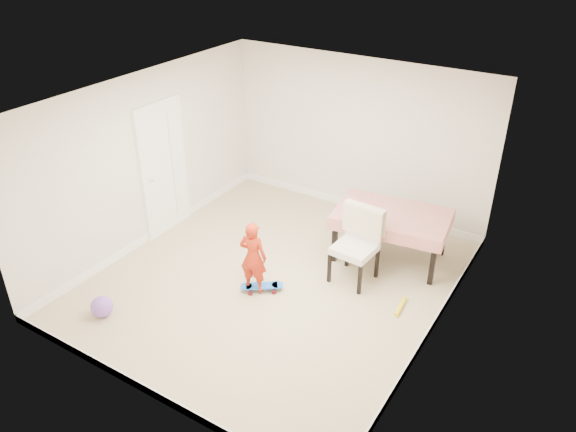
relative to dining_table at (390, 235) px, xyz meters
The scene contains 17 objects.
ground 1.81m from the dining_table, 129.78° to the right, with size 5.00×5.00×0.00m, color tan.
ceiling 2.83m from the dining_table, 129.78° to the right, with size 4.50×5.00×0.04m, color white.
wall_back 1.84m from the dining_table, 135.41° to the left, with size 4.50×0.04×2.60m, color silver.
wall_front 4.11m from the dining_table, 106.44° to the right, with size 4.50×0.04×2.60m, color silver.
wall_left 3.74m from the dining_table, 157.96° to the right, with size 0.04×5.00×2.60m, color silver.
wall_right 1.98m from the dining_table, 51.18° to the right, with size 0.04×5.00×2.60m, color silver.
door 3.58m from the dining_table, 162.44° to the right, with size 0.10×0.94×2.11m, color white.
baseboard_back 1.63m from the dining_table, 135.16° to the left, with size 4.50×0.02×0.12m, color white.
baseboard_front 4.03m from the dining_table, 106.40° to the right, with size 4.50×0.02×0.12m, color white.
baseboard_left 3.65m from the dining_table, 158.02° to the right, with size 0.02×5.00×0.12m, color white.
baseboard_right 1.78m from the dining_table, 50.93° to the right, with size 0.02×5.00×0.12m, color white.
dining_table is the anchor object (origin of this frame).
dining_chair 0.82m from the dining_table, 104.56° to the right, with size 0.58×0.66×1.07m, color silver, non-canonical shape.
skateboard 2.05m from the dining_table, 124.05° to the right, with size 0.58×0.21×0.09m, color blue, non-canonical shape.
child 2.13m from the dining_table, 125.01° to the right, with size 0.38×0.25×1.03m, color #B62912.
balloon 4.10m from the dining_table, 128.83° to the right, with size 0.28×0.28×0.28m, color #8655CC.
foam_toy 1.26m from the dining_table, 59.34° to the right, with size 0.06×0.06×0.40m, color yellow.
Camera 1 is at (3.57, -5.37, 4.62)m, focal length 35.00 mm.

